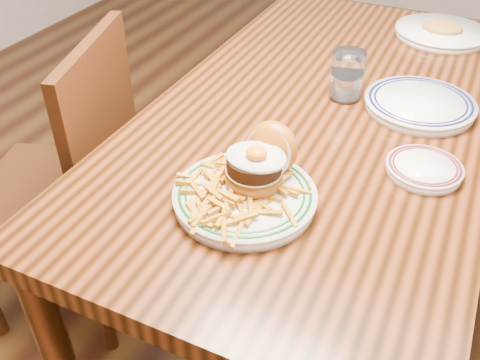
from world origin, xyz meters
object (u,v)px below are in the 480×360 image
at_px(side_plate, 424,168).
at_px(chair_left, 71,182).
at_px(table, 325,133).
at_px(main_plate, 249,184).

bearing_deg(side_plate, chair_left, 178.18).
distance_m(chair_left, side_plate, 0.97).
bearing_deg(side_plate, table, 135.16).
height_order(table, main_plate, main_plate).
bearing_deg(table, side_plate, -36.42).
distance_m(table, main_plate, 0.46).
bearing_deg(table, main_plate, -93.37).
height_order(table, chair_left, chair_left).
relative_size(table, main_plate, 5.27).
distance_m(table, chair_left, 0.74).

